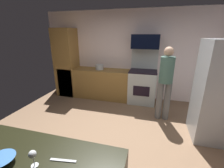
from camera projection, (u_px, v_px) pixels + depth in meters
name	position (u px, v px, depth m)	size (l,w,h in m)	color
ground_plane	(105.00, 141.00, 2.86)	(5.20, 4.80, 0.02)	#7E6148
wall_back	(128.00, 56.00, 4.59)	(5.20, 0.12, 2.60)	silver
lower_cabinet_run	(97.00, 83.00, 4.75)	(2.40, 0.60, 0.90)	olive
cabinet_column	(67.00, 63.00, 4.81)	(0.60, 0.60, 2.10)	olive
oven_range	(142.00, 85.00, 4.37)	(0.76, 0.65, 1.55)	silver
microwave	(145.00, 42.00, 4.06)	(0.74, 0.38, 0.38)	black
refrigerator	(224.00, 93.00, 2.68)	(0.86, 0.75, 1.86)	#B1B8BD
person_cook	(165.00, 81.00, 3.33)	(0.31, 0.30, 1.68)	slate
mixing_bowl_large	(2.00, 161.00, 1.25)	(0.22, 0.22, 0.06)	#3769A9
wine_glass_mid	(33.00, 155.00, 1.21)	(0.06, 0.06, 0.15)	silver
knife_chef	(63.00, 160.00, 1.29)	(0.23, 0.02, 0.01)	#B7BABF
stock_pot	(99.00, 67.00, 4.56)	(0.24, 0.24, 0.15)	#B5BDBF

